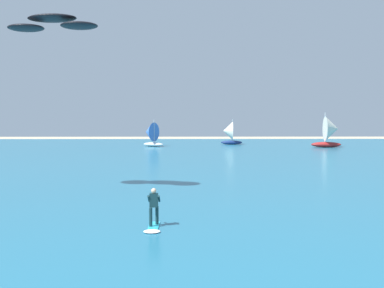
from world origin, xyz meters
TOP-DOWN VIEW (x-y plane):
  - ocean at (0.00, 50.94)m, footprint 160.00×90.00m
  - kitesurfer at (-2.40, 17.48)m, footprint 0.71×1.96m
  - kite at (-9.35, 26.45)m, footprint 6.18×3.03m
  - sailboat_anchored_offshore at (22.38, 67.38)m, footprint 4.90×4.20m
  - sailboat_far_right at (-6.91, 70.07)m, footprint 4.04×3.60m
  - sailboat_center_horizon at (6.68, 75.45)m, footprint 3.89×3.30m

SIDE VIEW (x-z plane):
  - ocean at x=0.00m, z-range 0.00..0.10m
  - kitesurfer at x=-2.40m, z-range -0.13..1.54m
  - sailboat_far_right at x=-6.91m, z-range -0.09..4.41m
  - sailboat_center_horizon at x=6.68m, z-range -0.09..4.46m
  - sailboat_anchored_offshore at x=22.38m, z-range -0.14..5.50m
  - kite at x=-9.35m, z-range 10.25..11.15m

